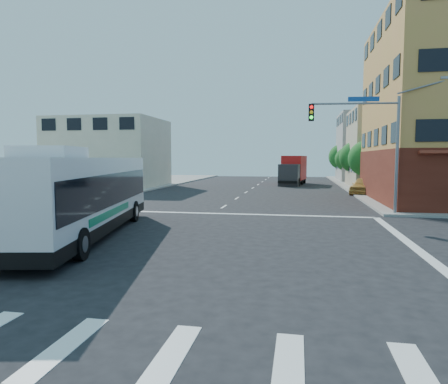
# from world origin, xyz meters

# --- Properties ---
(ground) EXTENTS (120.00, 120.00, 0.00)m
(ground) POSITION_xyz_m (0.00, 0.00, 0.00)
(ground) COLOR black
(ground) RESTS_ON ground
(sidewalk_nw) EXTENTS (50.00, 50.00, 0.15)m
(sidewalk_nw) POSITION_xyz_m (-35.00, 35.00, 0.07)
(sidewalk_nw) COLOR gray
(sidewalk_nw) RESTS_ON ground
(building_east_near) EXTENTS (12.06, 10.06, 9.00)m
(building_east_near) POSITION_xyz_m (16.98, 33.98, 4.51)
(building_east_near) COLOR tan
(building_east_near) RESTS_ON ground
(building_east_far) EXTENTS (12.06, 10.06, 10.00)m
(building_east_far) POSITION_xyz_m (16.98, 47.98, 5.01)
(building_east_far) COLOR #9F9F9A
(building_east_far) RESTS_ON ground
(building_west) EXTENTS (12.06, 10.06, 8.00)m
(building_west) POSITION_xyz_m (-17.02, 29.98, 4.01)
(building_west) COLOR beige
(building_west) RESTS_ON ground
(signal_mast_ne) EXTENTS (7.91, 1.13, 8.07)m
(signal_mast_ne) POSITION_xyz_m (9.08, 10.62, 4.98)
(signal_mast_ne) COLOR slate
(signal_mast_ne) RESTS_ON ground
(street_tree_a) EXTENTS (3.60, 3.60, 5.53)m
(street_tree_a) POSITION_xyz_m (11.90, 27.92, 3.59)
(street_tree_a) COLOR #382214
(street_tree_a) RESTS_ON ground
(street_tree_b) EXTENTS (3.80, 3.80, 5.79)m
(street_tree_b) POSITION_xyz_m (11.90, 35.92, 3.75)
(street_tree_b) COLOR #382214
(street_tree_b) RESTS_ON ground
(street_tree_c) EXTENTS (3.40, 3.40, 5.29)m
(street_tree_c) POSITION_xyz_m (11.90, 43.92, 3.46)
(street_tree_c) COLOR #382214
(street_tree_c) RESTS_ON ground
(street_tree_d) EXTENTS (4.00, 4.00, 6.03)m
(street_tree_d) POSITION_xyz_m (11.90, 51.92, 3.88)
(street_tree_d) COLOR #382214
(street_tree_d) RESTS_ON ground
(transit_bus) EXTENTS (5.15, 13.10, 3.79)m
(transit_bus) POSITION_xyz_m (-3.99, 1.39, 1.86)
(transit_bus) COLOR black
(transit_bus) RESTS_ON ground
(box_truck) EXTENTS (3.51, 8.47, 3.70)m
(box_truck) POSITION_xyz_m (4.42, 37.65, 1.79)
(box_truck) COLOR #26272B
(box_truck) RESTS_ON ground
(parked_car) EXTENTS (3.48, 5.17, 1.64)m
(parked_car) POSITION_xyz_m (11.16, 24.82, 0.82)
(parked_car) COLOR gold
(parked_car) RESTS_ON ground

